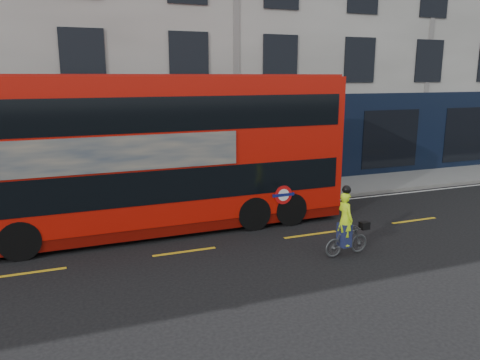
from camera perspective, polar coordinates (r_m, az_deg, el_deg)
ground at (r=13.51m, az=11.76°, el=-8.50°), size 120.00×120.00×0.00m
pavement at (r=19.00m, az=1.14°, el=-1.86°), size 60.00×3.00×0.12m
kerb at (r=17.66m, az=2.99°, el=-2.98°), size 60.00×0.12×0.13m
building_terrace at (r=24.63m, az=-4.79°, el=18.82°), size 50.00×10.07×15.00m
road_edge_line at (r=17.42m, az=3.39°, el=-3.42°), size 58.00×0.10×0.01m
lane_dashes at (r=14.70m, az=8.59°, el=-6.59°), size 58.00×0.12×0.01m
bus at (r=14.76m, az=-10.23°, el=3.37°), size 12.06×2.90×4.85m
cyclist at (r=13.05m, az=12.82°, el=-6.17°), size 1.42×0.56×1.97m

